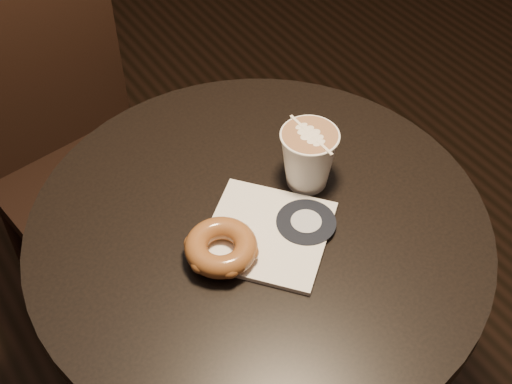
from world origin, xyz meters
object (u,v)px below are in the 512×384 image
at_px(doughnut, 221,247).
at_px(latte_cup, 308,159).
at_px(chair, 68,134).
at_px(pastry_bag, 267,234).
at_px(cafe_table, 258,300).

height_order(doughnut, latte_cup, latte_cup).
bearing_deg(doughnut, latte_cup, 16.08).
bearing_deg(latte_cup, chair, 110.58).
distance_m(pastry_bag, latte_cup, 0.14).
bearing_deg(cafe_table, latte_cup, 15.89).
bearing_deg(doughnut, cafe_table, 16.35).
distance_m(chair, doughnut, 0.66).
bearing_deg(cafe_table, doughnut, -163.65).
distance_m(cafe_table, chair, 0.60).
xyz_separation_m(chair, doughnut, (0.02, -0.61, 0.24)).
xyz_separation_m(cafe_table, latte_cup, (0.11, 0.03, 0.25)).
relative_size(cafe_table, latte_cup, 7.45).
distance_m(doughnut, latte_cup, 0.20).
distance_m(chair, latte_cup, 0.65).
xyz_separation_m(pastry_bag, doughnut, (-0.08, 0.00, 0.02)).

